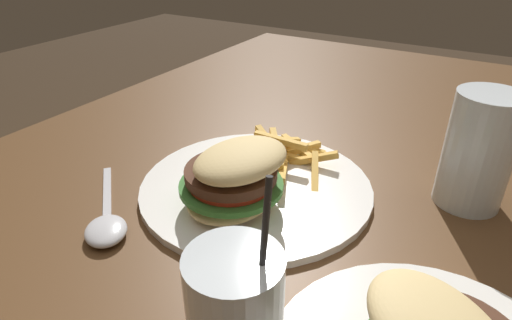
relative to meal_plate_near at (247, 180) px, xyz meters
name	(u,v)px	position (x,y,z in m)	size (l,w,h in m)	color
dining_table	(370,267)	(-0.09, 0.15, -0.15)	(1.51, 1.21, 0.75)	brown
meal_plate_near	(247,180)	(0.00, 0.00, 0.00)	(0.31, 0.31, 0.10)	white
beer_glass	(477,155)	(-0.14, 0.24, 0.04)	(0.08, 0.08, 0.15)	silver
juice_glass	(235,316)	(0.20, 0.11, 0.02)	(0.07, 0.07, 0.18)	silver
spoon	(106,227)	(0.14, -0.11, -0.02)	(0.15, 0.16, 0.02)	silver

